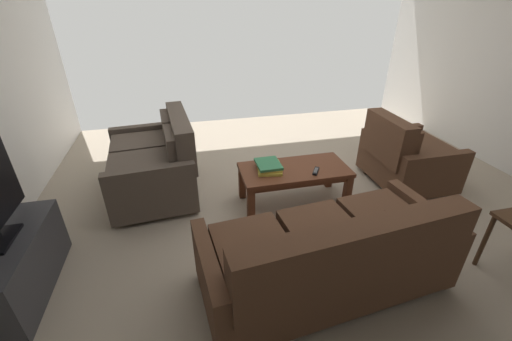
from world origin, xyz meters
TOP-DOWN VIEW (x-y plane):
  - ground_plane at (0.00, 0.00)m, footprint 5.69×5.79m
  - sofa_main at (0.20, 1.09)m, footprint 1.89×0.98m
  - loveseat_near at (1.46, -0.68)m, footprint 0.97×1.33m
  - coffee_table at (0.06, -0.11)m, footprint 1.12×0.53m
  - tv_stand at (2.45, 0.57)m, footprint 0.45×0.99m
  - armchair_side at (-1.33, -0.20)m, footprint 0.83×0.90m
  - book_stack at (0.32, -0.13)m, footprint 0.29×0.32m
  - tv_remote at (-0.13, 0.02)m, footprint 0.12×0.16m

SIDE VIEW (x-z plane):
  - ground_plane at x=0.00m, z-range -0.01..0.00m
  - tv_stand at x=2.45m, z-range 0.00..0.49m
  - sofa_main at x=0.20m, z-range -0.06..0.76m
  - armchair_side at x=-1.33m, z-range -0.07..0.77m
  - coffee_table at x=0.06m, z-range 0.14..0.56m
  - loveseat_near at x=1.46m, z-range -0.07..0.80m
  - tv_remote at x=-0.13m, z-range 0.42..0.44m
  - book_stack at x=0.32m, z-range 0.42..0.50m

